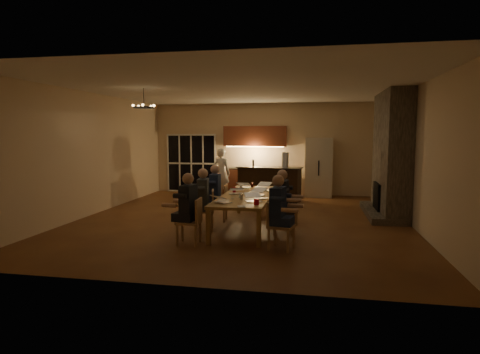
% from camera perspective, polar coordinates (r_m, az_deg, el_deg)
% --- Properties ---
extents(floor, '(9.00, 9.00, 0.00)m').
position_cam_1_polar(floor, '(10.05, 0.25, -6.06)').
color(floor, brown).
rests_on(floor, ground).
extents(back_wall, '(8.00, 0.04, 3.20)m').
position_cam_1_polar(back_wall, '(14.31, 3.51, 4.01)').
color(back_wall, beige).
rests_on(back_wall, ground).
extents(left_wall, '(0.04, 9.00, 3.20)m').
position_cam_1_polar(left_wall, '(11.28, -20.30, 3.09)').
color(left_wall, beige).
rests_on(left_wall, ground).
extents(right_wall, '(0.04, 9.00, 3.20)m').
position_cam_1_polar(right_wall, '(9.94, 23.71, 2.60)').
color(right_wall, beige).
rests_on(right_wall, ground).
extents(ceiling, '(8.00, 9.00, 0.04)m').
position_cam_1_polar(ceiling, '(9.89, 0.26, 12.50)').
color(ceiling, white).
rests_on(ceiling, back_wall).
extents(french_doors, '(1.86, 0.08, 2.10)m').
position_cam_1_polar(french_doors, '(14.87, -6.92, 1.93)').
color(french_doors, black).
rests_on(french_doors, ground).
extents(fireplace, '(0.58, 2.50, 3.20)m').
position_cam_1_polar(fireplace, '(11.05, 20.69, 3.02)').
color(fireplace, '#675D51').
rests_on(fireplace, ground).
extents(kitchenette, '(2.24, 0.68, 2.40)m').
position_cam_1_polar(kitchenette, '(14.05, 2.12, 2.35)').
color(kitchenette, brown).
rests_on(kitchenette, ground).
extents(refrigerator, '(0.90, 0.68, 2.00)m').
position_cam_1_polar(refrigerator, '(13.87, 11.12, 1.36)').
color(refrigerator, beige).
rests_on(refrigerator, ground).
extents(dining_table, '(1.10, 3.28, 0.75)m').
position_cam_1_polar(dining_table, '(9.17, 1.02, -4.86)').
color(dining_table, tan).
rests_on(dining_table, ground).
extents(bar_island, '(2.13, 1.01, 1.08)m').
position_cam_1_polar(bar_island, '(12.85, 4.19, -0.97)').
color(bar_island, black).
rests_on(bar_island, ground).
extents(chair_left_near, '(0.46, 0.46, 0.89)m').
position_cam_1_polar(chair_left_near, '(7.83, -7.30, -6.28)').
color(chair_left_near, tan).
rests_on(chair_left_near, ground).
extents(chair_left_mid, '(0.53, 0.53, 0.89)m').
position_cam_1_polar(chair_left_mid, '(8.94, -5.15, -4.71)').
color(chair_left_mid, tan).
rests_on(chair_left_mid, ground).
extents(chair_left_far, '(0.47, 0.47, 0.89)m').
position_cam_1_polar(chair_left_far, '(9.84, -3.17, -3.70)').
color(chair_left_far, tan).
rests_on(chair_left_far, ground).
extents(chair_right_near, '(0.53, 0.53, 0.89)m').
position_cam_1_polar(chair_right_near, '(7.45, 5.92, -6.90)').
color(chair_right_near, tan).
rests_on(chair_right_near, ground).
extents(chair_right_mid, '(0.48, 0.48, 0.89)m').
position_cam_1_polar(chair_right_mid, '(8.57, 6.13, -5.18)').
color(chair_right_mid, tan).
rests_on(chair_right_mid, ground).
extents(chair_right_far, '(0.49, 0.49, 0.89)m').
position_cam_1_polar(chair_right_far, '(9.56, 6.90, -4.02)').
color(chair_right_far, tan).
rests_on(chair_right_far, ground).
extents(person_left_near, '(0.66, 0.66, 1.38)m').
position_cam_1_polar(person_left_near, '(7.82, -7.35, -4.47)').
color(person_left_near, '#202229').
rests_on(person_left_near, ground).
extents(person_right_near, '(0.69, 0.69, 1.38)m').
position_cam_1_polar(person_right_near, '(7.46, 5.41, -4.95)').
color(person_right_near, '#1E294D').
rests_on(person_right_near, ground).
extents(person_left_mid, '(0.69, 0.69, 1.38)m').
position_cam_1_polar(person_left_mid, '(8.84, -5.26, -3.22)').
color(person_left_mid, '#3B4246').
rests_on(person_left_mid, ground).
extents(person_right_mid, '(0.65, 0.65, 1.38)m').
position_cam_1_polar(person_right_mid, '(8.55, 6.00, -3.55)').
color(person_right_mid, '#202229').
rests_on(person_right_mid, ground).
extents(person_left_far, '(0.63, 0.63, 1.38)m').
position_cam_1_polar(person_left_far, '(9.84, -3.56, -2.26)').
color(person_left_far, '#1E294D').
rests_on(person_left_far, ground).
extents(standing_person, '(0.70, 0.57, 1.65)m').
position_cam_1_polar(standing_person, '(13.50, -2.62, 0.60)').
color(standing_person, white).
rests_on(standing_person, ground).
extents(chandelier, '(0.53, 0.53, 0.03)m').
position_cam_1_polar(chandelier, '(9.89, -13.51, 9.60)').
color(chandelier, black).
rests_on(chandelier, ceiling).
extents(laptop_a, '(0.42, 0.42, 0.23)m').
position_cam_1_polar(laptop_a, '(8.06, -2.47, -2.86)').
color(laptop_a, silver).
rests_on(laptop_a, dining_table).
extents(laptop_b, '(0.40, 0.38, 0.23)m').
position_cam_1_polar(laptop_b, '(8.17, 1.94, -2.73)').
color(laptop_b, silver).
rests_on(laptop_b, dining_table).
extents(laptop_c, '(0.40, 0.37, 0.23)m').
position_cam_1_polar(laptop_c, '(9.24, -0.57, -1.70)').
color(laptop_c, silver).
rests_on(laptop_c, dining_table).
extents(laptop_d, '(0.41, 0.39, 0.23)m').
position_cam_1_polar(laptop_d, '(8.94, 2.35, -1.97)').
color(laptop_d, silver).
rests_on(laptop_d, dining_table).
extents(laptop_e, '(0.35, 0.31, 0.23)m').
position_cam_1_polar(laptop_e, '(10.26, 0.62, -0.93)').
color(laptop_e, silver).
rests_on(laptop_e, dining_table).
extents(laptop_f, '(0.39, 0.36, 0.23)m').
position_cam_1_polar(laptop_f, '(10.02, 3.29, -1.11)').
color(laptop_f, silver).
rests_on(laptop_f, dining_table).
extents(mug_front, '(0.07, 0.07, 0.10)m').
position_cam_1_polar(mug_front, '(8.68, 0.08, -2.63)').
color(mug_front, white).
rests_on(mug_front, dining_table).
extents(mug_mid, '(0.07, 0.07, 0.10)m').
position_cam_1_polar(mug_mid, '(9.59, 2.47, -1.80)').
color(mug_mid, white).
rests_on(mug_mid, dining_table).
extents(mug_back, '(0.07, 0.07, 0.10)m').
position_cam_1_polar(mug_back, '(9.98, 0.15, -1.49)').
color(mug_back, white).
rests_on(mug_back, dining_table).
extents(redcup_near, '(0.10, 0.10, 0.12)m').
position_cam_1_polar(redcup_near, '(7.81, 2.35, -3.54)').
color(redcup_near, '#B30B20').
rests_on(redcup_near, dining_table).
extents(redcup_mid, '(0.08, 0.08, 0.12)m').
position_cam_1_polar(redcup_mid, '(9.50, -0.83, -1.81)').
color(redcup_mid, '#B30B20').
rests_on(redcup_mid, dining_table).
extents(can_silver, '(0.06, 0.06, 0.12)m').
position_cam_1_polar(can_silver, '(8.40, 0.21, -2.85)').
color(can_silver, '#B2B2B7').
rests_on(can_silver, dining_table).
extents(can_cola, '(0.07, 0.07, 0.12)m').
position_cam_1_polar(can_cola, '(10.40, 1.72, -1.13)').
color(can_cola, '#3F0F0C').
rests_on(can_cola, dining_table).
extents(plate_near, '(0.27, 0.27, 0.02)m').
position_cam_1_polar(plate_near, '(8.55, 3.05, -3.05)').
color(plate_near, white).
rests_on(plate_near, dining_table).
extents(plate_left, '(0.25, 0.25, 0.02)m').
position_cam_1_polar(plate_left, '(8.28, -2.39, -3.35)').
color(plate_left, white).
rests_on(plate_left, dining_table).
extents(plate_far, '(0.24, 0.24, 0.02)m').
position_cam_1_polar(plate_far, '(9.74, 4.10, -1.94)').
color(plate_far, white).
rests_on(plate_far, dining_table).
extents(notepad, '(0.20, 0.23, 0.01)m').
position_cam_1_polar(notepad, '(7.61, 0.22, -4.21)').
color(notepad, white).
rests_on(notepad, dining_table).
extents(bar_bottle, '(0.07, 0.07, 0.24)m').
position_cam_1_polar(bar_bottle, '(12.86, 1.90, 2.00)').
color(bar_bottle, '#99999E').
rests_on(bar_bottle, bar_island).
extents(bar_blender, '(0.20, 0.20, 0.47)m').
position_cam_1_polar(bar_blender, '(12.67, 6.47, 2.44)').
color(bar_blender, silver).
rests_on(bar_blender, bar_island).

